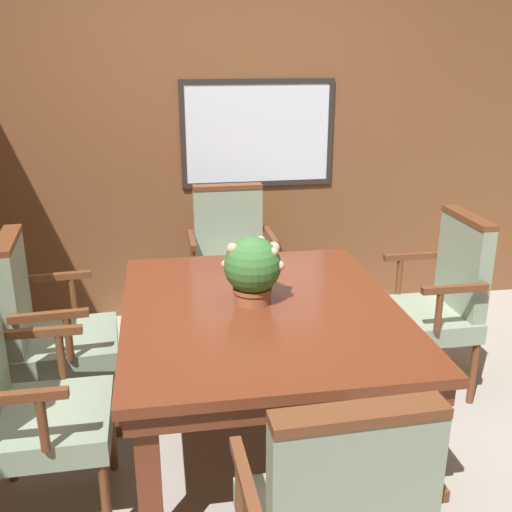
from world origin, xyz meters
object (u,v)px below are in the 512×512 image
object	(u,v)px
potted_plant	(253,268)
chair_head_far	(231,259)
chair_right_far	(437,298)
chair_left_far	(47,326)
chair_left_near	(22,399)
dining_table	(261,324)

from	to	relation	value
potted_plant	chair_head_far	bearing A→B (deg)	88.28
chair_right_far	chair_left_far	size ratio (longest dim) A/B	1.00
chair_head_far	potted_plant	world-z (taller)	potted_plant
chair_left_near	potted_plant	world-z (taller)	potted_plant
chair_left_far	potted_plant	bearing A→B (deg)	-109.51
dining_table	chair_right_far	world-z (taller)	chair_right_far
chair_left_near	chair_left_far	world-z (taller)	same
chair_left_near	potted_plant	xyz separation A→B (m)	(1.00, 0.41, 0.35)
chair_right_far	potted_plant	bearing A→B (deg)	-75.98
chair_left_near	chair_head_far	bearing A→B (deg)	-34.86
chair_left_far	chair_left_near	bearing A→B (deg)	176.64
dining_table	chair_left_far	distance (m)	1.10
dining_table	potted_plant	xyz separation A→B (m)	(-0.03, 0.06, 0.26)
chair_head_far	chair_right_far	size ratio (longest dim) A/B	1.00
chair_left_near	chair_right_far	size ratio (longest dim) A/B	1.00
chair_right_far	chair_left_far	xyz separation A→B (m)	(-2.11, -0.01, 0.00)
chair_head_far	chair_left_far	bearing A→B (deg)	-141.36
dining_table	chair_left_far	bearing A→B (deg)	162.20
chair_right_far	chair_left_far	distance (m)	2.11
chair_head_far	dining_table	bearing A→B (deg)	-90.54
chair_left_near	chair_left_far	bearing A→B (deg)	0.10
dining_table	chair_head_far	xyz separation A→B (m)	(0.00, 1.18, -0.09)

